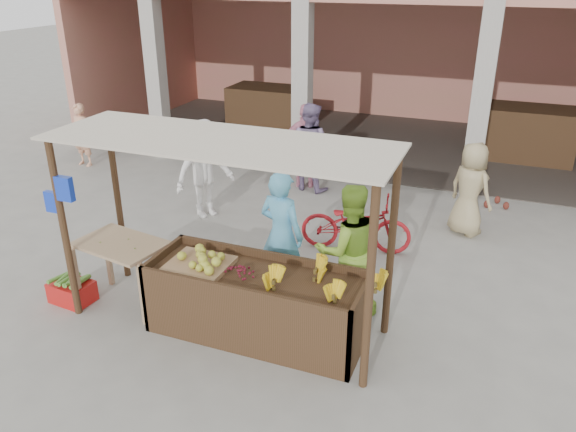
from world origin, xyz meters
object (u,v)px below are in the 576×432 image
at_px(red_crate, 72,292).
at_px(vendor_blue, 282,231).
at_px(fruit_stall, 257,305).
at_px(side_table, 121,252).
at_px(vendor_green, 348,247).
at_px(motorcycle, 356,223).

relative_size(red_crate, vendor_blue, 0.29).
bearing_deg(fruit_stall, side_table, -179.58).
height_order(fruit_stall, vendor_green, vendor_green).
bearing_deg(vendor_blue, fruit_stall, 106.49).
distance_m(vendor_green, motorcycle, 1.79).
distance_m(fruit_stall, motorcycle, 2.63).
height_order(side_table, motorcycle, motorcycle).
height_order(fruit_stall, vendor_blue, vendor_blue).
relative_size(side_table, vendor_green, 0.66).
xyz_separation_m(side_table, red_crate, (-0.71, -0.24, -0.61)).
height_order(fruit_stall, side_table, side_table).
bearing_deg(side_table, motorcycle, 56.44).
relative_size(side_table, red_crate, 2.23).
distance_m(red_crate, vendor_blue, 2.93).
bearing_deg(motorcycle, side_table, 127.29).
relative_size(fruit_stall, vendor_blue, 1.38).
height_order(vendor_green, motorcycle, vendor_green).
bearing_deg(motorcycle, vendor_blue, 149.75).
xyz_separation_m(fruit_stall, vendor_blue, (-0.07, 0.98, 0.55)).
xyz_separation_m(red_crate, motorcycle, (3.14, 2.83, 0.33)).
xyz_separation_m(vendor_blue, motorcycle, (0.60, 1.60, -0.48)).
bearing_deg(vendor_green, red_crate, -13.53).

